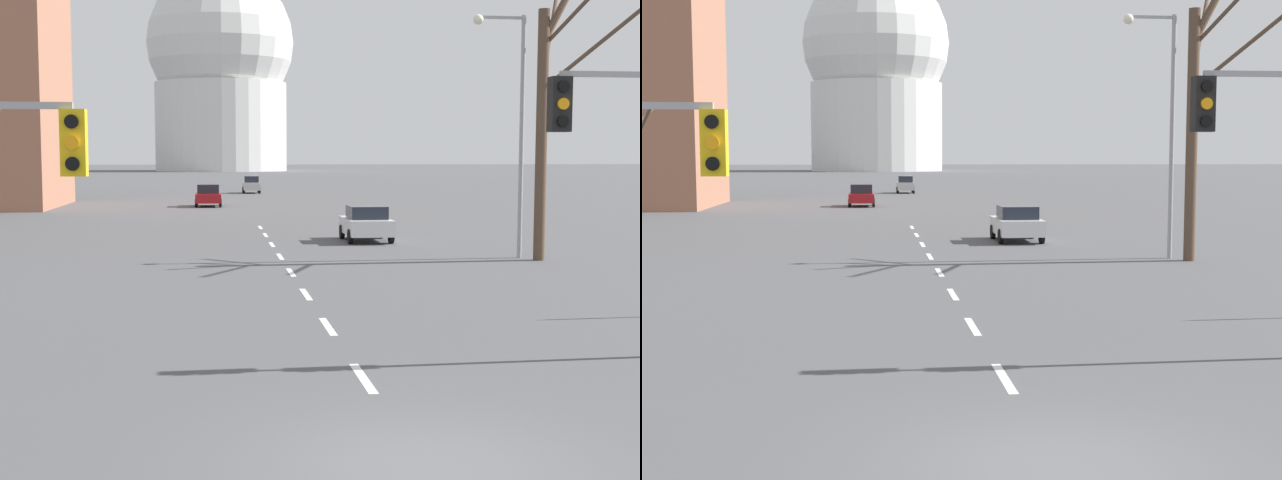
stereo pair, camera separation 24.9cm
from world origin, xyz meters
The scene contains 15 objects.
ground_plane centered at (0.00, 0.00, 0.00)m, with size 800.00×800.00×0.00m, color #4C4C4F.
lane_stripe_0 centered at (0.00, 4.23, 0.00)m, with size 0.16×2.00×0.01m, color silver.
lane_stripe_1 centered at (0.00, 8.73, 0.00)m, with size 0.16×2.00×0.01m, color silver.
lane_stripe_2 centered at (0.00, 13.23, 0.00)m, with size 0.16×2.00×0.01m, color silver.
lane_stripe_3 centered at (0.00, 17.73, 0.00)m, with size 0.16×2.00×0.01m, color silver.
lane_stripe_4 centered at (0.00, 22.23, 0.00)m, with size 0.16×2.00×0.01m, color silver.
lane_stripe_5 centered at (0.00, 26.73, 0.00)m, with size 0.16×2.00×0.01m, color silver.
lane_stripe_6 centered at (0.00, 31.23, 0.00)m, with size 0.16×2.00×0.01m, color silver.
lane_stripe_7 centered at (0.00, 35.73, 0.00)m, with size 0.16×2.00×0.01m, color silver.
street_lamp_right centered at (8.20, 20.82, 5.22)m, with size 1.91×0.36×8.59m.
sedan_near_left centered at (-2.73, 55.49, 0.81)m, with size 1.90×3.97×1.62m.
sedan_near_right centered at (4.13, 27.74, 0.78)m, with size 1.92×3.84×1.53m.
sedan_mid_centre centered at (1.43, 79.05, 0.85)m, with size 1.72×3.81×1.71m.
bare_tree_right_near centered at (9.15, 19.95, 5.17)m, with size 3.16×4.93×10.37m.
capitol_dome centered at (0.00, 218.35, 25.29)m, with size 36.76×36.76×51.92m.
Camera 1 is at (-2.43, -9.95, 3.64)m, focal length 50.00 mm.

